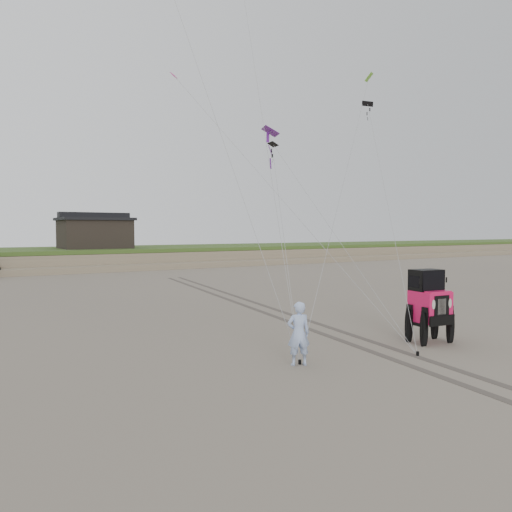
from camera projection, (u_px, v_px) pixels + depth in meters
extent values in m
plane|color=#6B6054|center=(347.00, 349.00, 14.36)|extent=(160.00, 160.00, 0.00)
cube|color=#7A6B54|center=(71.00, 259.00, 46.60)|extent=(160.00, 12.00, 1.40)
cube|color=#2D4719|center=(70.00, 250.00, 46.56)|extent=(160.00, 12.00, 0.35)
cube|color=#7A6B54|center=(87.00, 269.00, 41.10)|extent=(160.00, 3.50, 0.50)
cube|color=black|center=(95.00, 234.00, 46.68)|extent=(6.00, 5.00, 2.60)
cube|color=black|center=(94.00, 219.00, 46.61)|extent=(6.40, 5.40, 0.25)
cube|color=black|center=(94.00, 215.00, 46.59)|extent=(6.40, 1.20, 0.50)
imported|color=#8DA8DB|center=(299.00, 333.00, 12.65)|extent=(0.69, 0.58, 1.63)
cube|color=#CE1976|center=(174.00, 75.00, 20.48)|extent=(0.42, 0.41, 0.22)
cube|color=black|center=(273.00, 144.00, 20.06)|extent=(0.35, 0.53, 0.17)
cube|color=#6DC422|center=(369.00, 77.00, 21.84)|extent=(0.68, 0.70, 0.48)
cube|color=#671A90|center=(270.00, 131.00, 22.38)|extent=(1.05, 1.29, 0.40)
cube|color=black|center=(368.00, 104.00, 20.34)|extent=(0.48, 0.52, 0.23)
cylinder|color=black|center=(300.00, 362.00, 12.77)|extent=(0.08, 0.08, 0.12)
cylinder|color=black|center=(418.00, 354.00, 13.63)|extent=(0.08, 0.08, 0.12)
cube|color=#4C443D|center=(251.00, 308.00, 22.00)|extent=(4.42, 29.74, 0.01)
cube|color=#4C443D|center=(266.00, 306.00, 22.42)|extent=(4.42, 29.74, 0.01)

